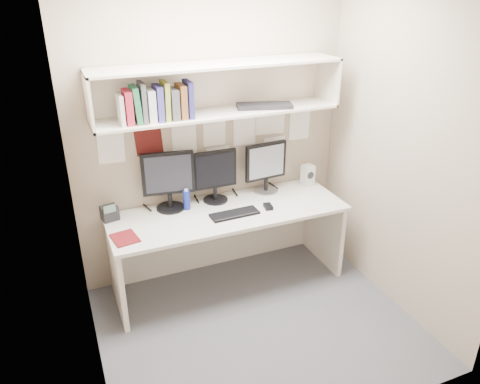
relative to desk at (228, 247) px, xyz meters
name	(u,v)px	position (x,y,z in m)	size (l,w,h in m)	color
floor	(258,326)	(0.00, -0.65, -0.37)	(2.40, 2.00, 0.01)	#4B4B50
wall_back	(212,134)	(0.00, 0.35, 0.93)	(2.40, 0.02, 2.60)	tan
wall_front	(346,248)	(0.00, -1.65, 0.93)	(2.40, 0.02, 2.60)	tan
wall_left	(76,206)	(-1.20, -0.65, 0.93)	(0.02, 2.00, 2.60)	tan
wall_right	(403,152)	(1.20, -0.65, 0.93)	(0.02, 2.00, 2.60)	tan
desk	(228,247)	(0.00, 0.00, 0.00)	(2.00, 0.70, 0.73)	silver
overhead_hutch	(217,88)	(0.00, 0.21, 1.35)	(2.00, 0.38, 0.40)	silver
pinned_papers	(212,139)	(0.00, 0.34, 0.88)	(1.92, 0.01, 0.48)	white
monitor_left	(168,179)	(-0.44, 0.22, 0.64)	(0.43, 0.24, 0.50)	black
monitor_center	(215,174)	(-0.03, 0.22, 0.61)	(0.39, 0.22, 0.46)	black
monitor_right	(266,166)	(0.46, 0.22, 0.62)	(0.40, 0.22, 0.46)	#A5A5AA
keyboard	(235,214)	(0.02, -0.11, 0.37)	(0.41, 0.14, 0.02)	black
mouse	(268,207)	(0.33, -0.10, 0.38)	(0.06, 0.10, 0.03)	black
speaker	(308,175)	(0.88, 0.19, 0.46)	(0.11, 0.12, 0.20)	silver
blue_bottle	(187,200)	(-0.31, 0.15, 0.45)	(0.06, 0.06, 0.18)	navy
maroon_notebook	(125,238)	(-0.89, -0.14, 0.37)	(0.18, 0.22, 0.01)	maroon
desk_phone	(110,213)	(-0.94, 0.21, 0.42)	(0.15, 0.14, 0.16)	black
book_stack	(156,103)	(-0.51, 0.11, 1.30)	(0.55, 0.18, 0.29)	silver
hutch_tray	(264,106)	(0.39, 0.13, 1.19)	(0.45, 0.17, 0.03)	black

